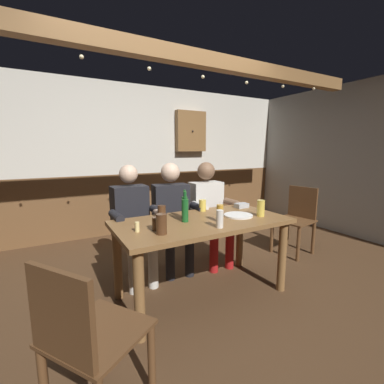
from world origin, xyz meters
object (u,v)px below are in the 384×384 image
at_px(dining_table, 202,232).
at_px(person_0, 133,218).
at_px(pint_glass_3, 202,205).
at_px(pint_glass_5, 220,219).
at_px(person_2, 209,208).
at_px(wall_dart_cabinet, 191,131).
at_px(chair_empty_near_left, 297,218).
at_px(bottle_1, 185,210).
at_px(plate_0, 238,215).
at_px(condiment_caddy, 241,205).
at_px(pint_glass_1, 157,224).
at_px(table_candle, 137,227).
at_px(bottle_0, 185,207).
at_px(pint_glass_2, 162,212).
at_px(pint_glass_6, 161,224).
at_px(person_1, 172,211).
at_px(chair_empty_near_right, 85,338).
at_px(pint_glass_0, 261,208).

distance_m(dining_table, person_0, 0.79).
height_order(pint_glass_3, pint_glass_5, pint_glass_5).
bearing_deg(person_2, wall_dart_cabinet, -108.90).
height_order(chair_empty_near_left, bottle_1, bottle_1).
distance_m(plate_0, pint_glass_3, 0.41).
bearing_deg(condiment_caddy, pint_glass_1, -164.67).
bearing_deg(chair_empty_near_left, person_0, 71.23).
bearing_deg(wall_dart_cabinet, table_candle, -127.50).
distance_m(bottle_1, pint_glass_1, 0.34).
relative_size(chair_empty_near_left, pint_glass_3, 7.29).
distance_m(bottle_0, pint_glass_2, 0.23).
bearing_deg(wall_dart_cabinet, bottle_1, -119.99).
relative_size(person_0, table_candle, 15.27).
height_order(plate_0, pint_glass_6, pint_glass_6).
bearing_deg(chair_empty_near_left, pint_glass_3, 79.62).
relative_size(person_0, pint_glass_2, 10.21).
relative_size(bottle_0, pint_glass_2, 2.29).
distance_m(person_2, bottle_1, 0.90).
relative_size(person_1, pint_glass_6, 7.76).
height_order(person_0, person_1, person_1).
bearing_deg(chair_empty_near_right, pint_glass_3, 94.94).
height_order(plate_0, pint_glass_0, pint_glass_0).
bearing_deg(chair_empty_near_right, pint_glass_0, 75.51).
distance_m(dining_table, plate_0, 0.40).
height_order(chair_empty_near_left, condiment_caddy, chair_empty_near_left).
bearing_deg(pint_glass_1, table_candle, 168.61).
bearing_deg(pint_glass_3, bottle_1, -141.67).
bearing_deg(pint_glass_3, table_candle, -156.47).
bearing_deg(pint_glass_2, pint_glass_5, -60.21).
bearing_deg(wall_dart_cabinet, pint_glass_3, -115.36).
relative_size(chair_empty_near_right, pint_glass_3, 7.29).
xyz_separation_m(bottle_0, pint_glass_3, (0.31, 0.18, -0.05)).
height_order(chair_empty_near_right, table_candle, chair_empty_near_right).
bearing_deg(pint_glass_1, chair_empty_near_right, -133.47).
distance_m(person_1, chair_empty_near_left, 1.72).
height_order(person_2, pint_glass_1, person_2).
bearing_deg(chair_empty_near_right, bottle_0, 97.23).
bearing_deg(bottle_1, pint_glass_5, -60.78).
bearing_deg(pint_glass_2, chair_empty_near_right, -129.22).
relative_size(person_0, pint_glass_3, 10.13).
height_order(pint_glass_5, wall_dart_cabinet, wall_dart_cabinet).
height_order(person_0, person_2, person_2).
relative_size(chair_empty_near_left, plate_0, 3.15).
distance_m(person_2, pint_glass_3, 0.45).
height_order(person_0, pint_glass_5, person_0).
xyz_separation_m(person_0, chair_empty_near_left, (2.14, -0.33, -0.19)).
relative_size(table_candle, pint_glass_5, 0.53).
xyz_separation_m(pint_glass_2, pint_glass_3, (0.49, 0.06, 0.00)).
xyz_separation_m(pint_glass_6, wall_dart_cabinet, (1.56, 2.37, 0.88)).
distance_m(chair_empty_near_right, pint_glass_1, 0.99).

